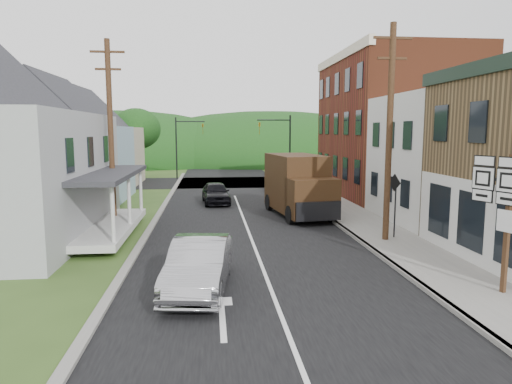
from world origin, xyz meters
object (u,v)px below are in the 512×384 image
object	(u,v)px
delivery_van	(299,185)
route_sign_cluster	(508,204)
warning_sign	(395,197)
silver_sedan	(199,265)
dark_sedan	(216,193)

from	to	relation	value
delivery_van	route_sign_cluster	bearing A→B (deg)	-82.95
route_sign_cluster	warning_sign	xyz separation A→B (m)	(-0.35, 6.88, -0.78)
silver_sedan	delivery_van	size ratio (longest dim) A/B	0.73
dark_sedan	delivery_van	distance (m)	6.63
warning_sign	silver_sedan	bearing A→B (deg)	-164.55
route_sign_cluster	warning_sign	bearing A→B (deg)	72.81
silver_sedan	dark_sedan	xyz separation A→B (m)	(0.71, 16.25, -0.06)
silver_sedan	warning_sign	distance (m)	9.90
dark_sedan	delivery_van	world-z (taller)	delivery_van
silver_sedan	warning_sign	size ratio (longest dim) A/B	1.68
silver_sedan	route_sign_cluster	world-z (taller)	route_sign_cluster
silver_sedan	dark_sedan	size ratio (longest dim) A/B	1.13
warning_sign	delivery_van	bearing A→B (deg)	98.22
silver_sedan	warning_sign	bearing A→B (deg)	40.39
dark_sedan	route_sign_cluster	size ratio (longest dim) A/B	1.05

